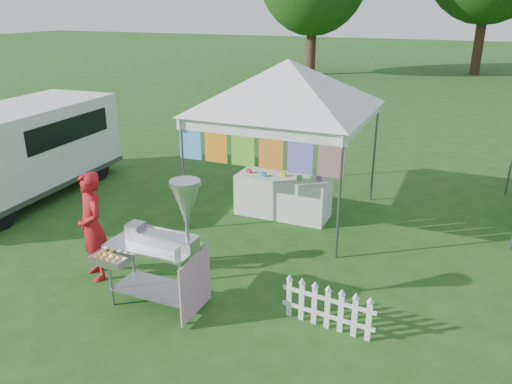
% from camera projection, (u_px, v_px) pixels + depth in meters
% --- Properties ---
extents(ground, '(120.00, 120.00, 0.00)m').
position_uv_depth(ground, '(198.00, 304.00, 6.95)').
color(ground, '#1B4914').
rests_on(ground, ground).
extents(canopy_main, '(4.24, 4.24, 3.45)m').
position_uv_depth(canopy_main, '(288.00, 60.00, 8.90)').
color(canopy_main, '#59595E').
rests_on(canopy_main, ground).
extents(donut_cart, '(1.35, 0.92, 1.88)m').
position_uv_depth(donut_cart, '(165.00, 235.00, 6.46)').
color(donut_cart, gray).
rests_on(donut_cart, ground).
extents(vendor, '(0.73, 0.66, 1.67)m').
position_uv_depth(vendor, '(92.00, 227.00, 7.37)').
color(vendor, '#B3161A').
rests_on(vendor, ground).
extents(cargo_van, '(2.18, 4.76, 1.93)m').
position_uv_depth(cargo_van, '(23.00, 149.00, 10.57)').
color(cargo_van, silver).
rests_on(cargo_van, ground).
extents(picket_fence, '(1.26, 0.16, 0.56)m').
position_uv_depth(picket_fence, '(327.00, 309.00, 6.34)').
color(picket_fence, silver).
rests_on(picket_fence, ground).
extents(display_table, '(1.80, 0.70, 0.81)m').
position_uv_depth(display_table, '(283.00, 196.00, 9.74)').
color(display_table, white).
rests_on(display_table, ground).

